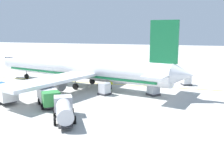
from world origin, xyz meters
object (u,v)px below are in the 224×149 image
(service_truck_fuel, at_px, (161,73))
(crew_loader_left, at_px, (111,84))
(service_truck_pushback, at_px, (64,109))
(crew_loader_right, at_px, (104,85))
(service_truck_catering, at_px, (3,92))
(cargo_container_mid, at_px, (153,90))
(airliner_foreground, at_px, (80,68))
(crew_marshaller, at_px, (126,77))
(service_truck_baggage, at_px, (48,95))
(cargo_container_far, at_px, (105,89))
(cargo_container_near, at_px, (187,80))

(service_truck_fuel, relative_size, crew_loader_left, 3.46)
(service_truck_pushback, xyz_separation_m, crew_loader_right, (15.23, 0.07, -0.40))
(service_truck_catering, bearing_deg, cargo_container_mid, -64.84)
(airliner_foreground, height_order, crew_marshaller, airliner_foreground)
(service_truck_fuel, height_order, crew_marshaller, service_truck_fuel)
(service_truck_baggage, relative_size, cargo_container_far, 2.70)
(cargo_container_near, height_order, crew_marshaller, cargo_container_near)
(cargo_container_far, xyz_separation_m, crew_loader_right, (2.37, 0.94, 0.02))
(service_truck_pushback, bearing_deg, service_truck_fuel, -16.39)
(cargo_container_mid, bearing_deg, service_truck_fuel, 0.36)
(service_truck_pushback, bearing_deg, cargo_container_mid, -30.18)
(service_truck_catering, relative_size, crew_loader_left, 3.82)
(cargo_container_mid, bearing_deg, service_truck_pushback, 149.82)
(service_truck_baggage, height_order, cargo_container_far, service_truck_baggage)
(airliner_foreground, bearing_deg, cargo_container_near, -71.36)
(service_truck_catering, xyz_separation_m, crew_loader_right, (10.33, -12.26, -0.43))
(cargo_container_mid, xyz_separation_m, crew_loader_left, (1.97, 7.72, 0.09))
(airliner_foreground, bearing_deg, crew_loader_right, -113.75)
(crew_loader_right, bearing_deg, airliner_foreground, 66.25)
(airliner_foreground, distance_m, crew_marshaller, 9.95)
(crew_marshaller, distance_m, crew_loader_left, 7.19)
(service_truck_pushback, xyz_separation_m, crew_marshaller, (23.77, -1.98, -0.45))
(service_truck_fuel, relative_size, crew_marshaller, 3.70)
(service_truck_catering, distance_m, service_truck_pushback, 13.27)
(service_truck_fuel, bearing_deg, service_truck_pushback, 163.61)
(cargo_container_mid, bearing_deg, crew_marshaller, 35.94)
(service_truck_pushback, xyz_separation_m, crew_loader_left, (16.68, -0.84, -0.37))
(service_truck_catering, height_order, crew_loader_left, service_truck_catering)
(service_truck_pushback, distance_m, crew_loader_left, 16.71)
(cargo_container_far, bearing_deg, cargo_container_near, -48.94)
(airliner_foreground, distance_m, crew_loader_left, 6.75)
(service_truck_baggage, bearing_deg, cargo_container_near, -44.48)
(crew_loader_left, bearing_deg, service_truck_fuel, -32.21)
(service_truck_pushback, distance_m, crew_marshaller, 23.86)
(airliner_foreground, bearing_deg, crew_marshaller, -50.07)
(cargo_container_near, distance_m, crew_loader_right, 16.34)
(cargo_container_mid, distance_m, crew_loader_right, 8.64)
(crew_loader_right, bearing_deg, service_truck_pushback, -179.74)
(crew_loader_left, bearing_deg, service_truck_pushback, 177.13)
(service_truck_pushback, relative_size, cargo_container_far, 2.98)
(crew_loader_left, height_order, crew_loader_right, crew_loader_left)
(cargo_container_mid, bearing_deg, crew_loader_right, 86.56)
(service_truck_baggage, height_order, crew_loader_left, service_truck_baggage)
(cargo_container_mid, height_order, cargo_container_far, cargo_container_far)
(crew_loader_left, relative_size, crew_loader_right, 1.03)
(cargo_container_mid, height_order, crew_loader_right, cargo_container_mid)
(airliner_foreground, distance_m, cargo_container_near, 20.33)
(service_truck_catering, height_order, crew_loader_right, service_truck_catering)
(service_truck_catering, relative_size, cargo_container_mid, 2.71)
(service_truck_pushback, height_order, crew_loader_right, service_truck_pushback)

